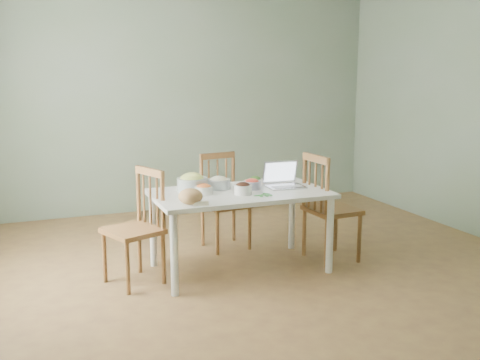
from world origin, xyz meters
name	(u,v)px	position (x,y,z in m)	size (l,w,h in m)	color
floor	(265,271)	(0.00, 0.00, 0.00)	(5.00, 5.00, 0.00)	brown
wall_back	(183,100)	(0.00, 2.50, 1.35)	(5.00, 0.00, 2.70)	#63795A
dining_table	(240,231)	(-0.18, 0.14, 0.35)	(1.49, 0.84, 0.70)	silver
chair_far	(226,202)	(-0.08, 0.76, 0.46)	(0.41, 0.39, 0.92)	brown
chair_left	(133,228)	(-1.10, 0.15, 0.47)	(0.41, 0.39, 0.94)	brown
chair_right	(332,207)	(0.70, 0.08, 0.49)	(0.43, 0.41, 0.98)	brown
bread_boule	(190,196)	(-0.70, -0.15, 0.76)	(0.19, 0.19, 0.12)	#A5734C
butter_stick	(201,203)	(-0.64, -0.22, 0.71)	(0.11, 0.03, 0.03)	beige
bowl_squash	(192,182)	(-0.55, 0.31, 0.77)	(0.26, 0.26, 0.15)	#C7CB5B
bowl_carrot	(204,189)	(-0.49, 0.16, 0.74)	(0.15, 0.15, 0.08)	#E25E31
bowl_onion	(219,183)	(-0.31, 0.31, 0.75)	(0.20, 0.20, 0.11)	#F4EEBF
bowl_mushroom	(243,188)	(-0.19, 0.02, 0.75)	(0.15, 0.15, 0.10)	black
bowl_redpep	(252,184)	(-0.04, 0.19, 0.74)	(0.15, 0.15, 0.09)	red
bowl_broccoli	(255,181)	(0.04, 0.32, 0.74)	(0.13, 0.13, 0.08)	#244C19
flatbread	(255,182)	(0.09, 0.44, 0.71)	(0.21, 0.21, 0.02)	#DFB47D
basil_bunch	(262,194)	(-0.06, -0.08, 0.71)	(0.18, 0.18, 0.02)	#308234
laptop	(286,175)	(0.26, 0.14, 0.81)	(0.32, 0.28, 0.22)	silver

